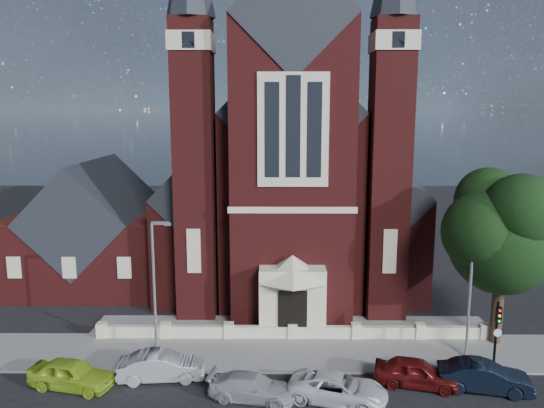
{
  "coord_description": "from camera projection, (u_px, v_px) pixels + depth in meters",
  "views": [
    {
      "loc": [
        -1.07,
        -24.86,
        14.21
      ],
      "look_at": [
        -1.33,
        12.0,
        7.67
      ],
      "focal_mm": 35.0,
      "sensor_mm": 36.0,
      "label": 1
    }
  ],
  "objects": [
    {
      "name": "car_lime_van",
      "position": [
        71.0,
        374.0,
        27.38
      ],
      "size": [
        4.74,
        2.73,
        1.52
      ],
      "primitive_type": "imported",
      "rotation": [
        0.0,
        0.0,
        1.35
      ],
      "color": "#A0C627",
      "rests_on": "ground"
    },
    {
      "name": "street_lamp_left",
      "position": [
        155.0,
        281.0,
        30.14
      ],
      "size": [
        1.16,
        0.22,
        8.09
      ],
      "color": "gray",
      "rests_on": "ground"
    },
    {
      "name": "church",
      "position": [
        287.0,
        177.0,
        48.11
      ],
      "size": [
        20.01,
        34.9,
        29.2
      ],
      "color": "#521616",
      "rests_on": "ground"
    },
    {
      "name": "car_white_suv",
      "position": [
        338.0,
        388.0,
        26.13
      ],
      "size": [
        5.3,
        3.52,
        1.35
      ],
      "primitive_type": "imported",
      "rotation": [
        0.0,
        0.0,
        1.29
      ],
      "color": "white",
      "rests_on": "ground"
    },
    {
      "name": "forecourt_wall",
      "position": [
        292.0,
        339.0,
        33.35
      ],
      "size": [
        24.0,
        0.4,
        0.9
      ],
      "primitive_type": "cube",
      "color": "beige",
      "rests_on": "ground"
    },
    {
      "name": "ground",
      "position": [
        289.0,
        293.0,
        41.72
      ],
      "size": [
        120.0,
        120.0,
        0.0
      ],
      "primitive_type": "plane",
      "color": "black",
      "rests_on": "ground"
    },
    {
      "name": "car_silver_a",
      "position": [
        162.0,
        366.0,
        28.23
      ],
      "size": [
        4.72,
        2.06,
        1.51
      ],
      "primitive_type": "imported",
      "rotation": [
        0.0,
        0.0,
        1.67
      ],
      "color": "#96999D",
      "rests_on": "ground"
    },
    {
      "name": "street_lamp_right",
      "position": [
        472.0,
        282.0,
        30.01
      ],
      "size": [
        1.16,
        0.22,
        8.09
      ],
      "color": "gray",
      "rests_on": "ground"
    },
    {
      "name": "parish_hall",
      "position": [
        96.0,
        234.0,
        44.08
      ],
      "size": [
        12.0,
        12.2,
        10.24
      ],
      "color": "#521616",
      "rests_on": "ground"
    },
    {
      "name": "traffic_signal",
      "position": [
        497.0,
        327.0,
        28.81
      ],
      "size": [
        0.28,
        0.42,
        4.0
      ],
      "color": "black",
      "rests_on": "ground"
    },
    {
      "name": "car_silver_b",
      "position": [
        252.0,
        387.0,
        26.32
      ],
      "size": [
        4.63,
        2.61,
        1.27
      ],
      "primitive_type": "imported",
      "rotation": [
        0.0,
        0.0,
        1.37
      ],
      "color": "#A9AAB1",
      "rests_on": "ground"
    },
    {
      "name": "forecourt_paving",
      "position": [
        291.0,
        326.0,
        35.32
      ],
      "size": [
        26.0,
        3.0,
        0.14
      ],
      "primitive_type": "cube",
      "color": "slate",
      "rests_on": "ground"
    },
    {
      "name": "pavement_strip",
      "position": [
        293.0,
        353.0,
        31.38
      ],
      "size": [
        60.0,
        5.0,
        0.12
      ],
      "primitive_type": "cube",
      "color": "slate",
      "rests_on": "ground"
    },
    {
      "name": "car_dark_red",
      "position": [
        416.0,
        372.0,
        27.59
      ],
      "size": [
        4.63,
        2.77,
        1.48
      ],
      "primitive_type": "imported",
      "rotation": [
        0.0,
        0.0,
        1.32
      ],
      "color": "#560F0E",
      "rests_on": "ground"
    },
    {
      "name": "street_tree",
      "position": [
        507.0,
        235.0,
        31.26
      ],
      "size": [
        6.4,
        6.6,
        10.7
      ],
      "color": "black",
      "rests_on": "ground"
    },
    {
      "name": "car_navy",
      "position": [
        484.0,
        377.0,
        27.08
      ],
      "size": [
        4.86,
        2.47,
        1.53
      ],
      "primitive_type": "imported",
      "rotation": [
        0.0,
        0.0,
        1.38
      ],
      "color": "black",
      "rests_on": "ground"
    }
  ]
}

